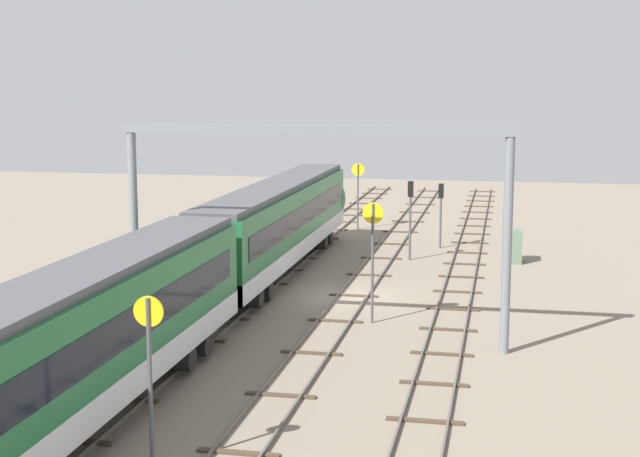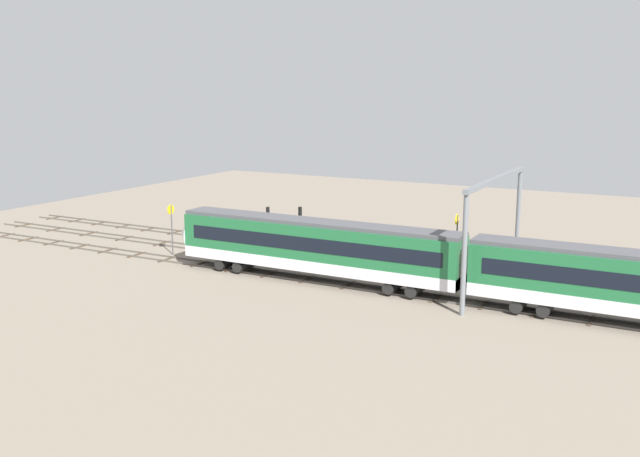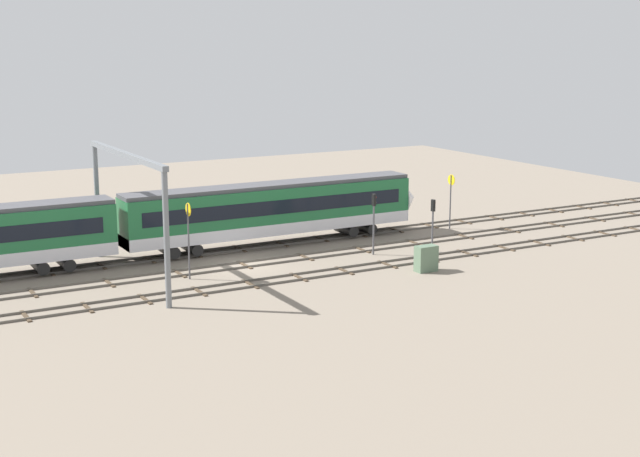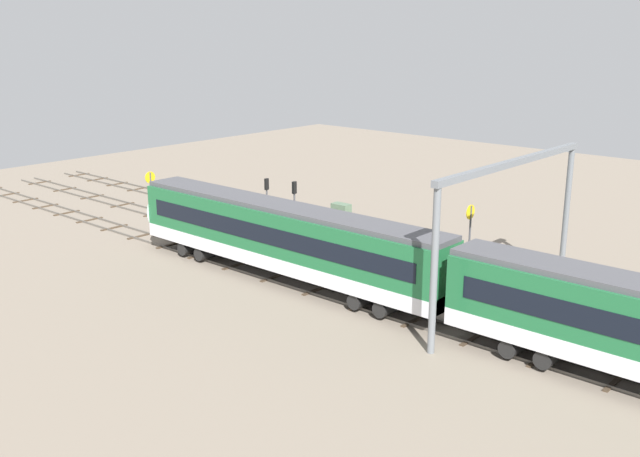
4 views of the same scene
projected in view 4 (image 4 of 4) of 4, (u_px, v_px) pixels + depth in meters
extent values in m
plane|color=gray|center=(388.00, 277.00, 47.06)|extent=(110.30, 110.30, 0.00)
cube|color=#59544C|center=(436.00, 256.00, 51.10)|extent=(94.30, 0.07, 0.16)
cube|color=#59544C|center=(425.00, 261.00, 50.07)|extent=(94.30, 0.07, 0.16)
cube|color=#473828|center=(615.00, 303.00, 42.47)|extent=(0.24, 2.40, 0.08)
cube|color=#473828|center=(556.00, 289.00, 44.79)|extent=(0.24, 2.40, 0.08)
cube|color=#473828|center=(502.00, 276.00, 47.11)|extent=(0.24, 2.40, 0.08)
cube|color=#473828|center=(453.00, 265.00, 49.44)|extent=(0.24, 2.40, 0.08)
cube|color=#473828|center=(409.00, 254.00, 51.76)|extent=(0.24, 2.40, 0.08)
cube|color=#473828|center=(369.00, 244.00, 54.08)|extent=(0.24, 2.40, 0.08)
cube|color=#473828|center=(331.00, 235.00, 56.40)|extent=(0.24, 2.40, 0.08)
cube|color=#473828|center=(297.00, 227.00, 58.72)|extent=(0.24, 2.40, 0.08)
cube|color=#473828|center=(266.00, 220.00, 61.04)|extent=(0.24, 2.40, 0.08)
cube|color=#473828|center=(236.00, 213.00, 63.36)|extent=(0.24, 2.40, 0.08)
cube|color=#473828|center=(209.00, 206.00, 65.69)|extent=(0.24, 2.40, 0.08)
cube|color=#473828|center=(184.00, 200.00, 68.01)|extent=(0.24, 2.40, 0.08)
cube|color=#473828|center=(160.00, 194.00, 70.33)|extent=(0.24, 2.40, 0.08)
cube|color=#473828|center=(138.00, 189.00, 72.65)|extent=(0.24, 2.40, 0.08)
cube|color=#473828|center=(117.00, 184.00, 74.97)|extent=(0.24, 2.40, 0.08)
cube|color=#473828|center=(98.00, 179.00, 77.29)|extent=(0.24, 2.40, 0.08)
cube|color=#473828|center=(79.00, 175.00, 79.62)|extent=(0.24, 2.40, 0.08)
cube|color=#59544C|center=(395.00, 273.00, 47.55)|extent=(94.30, 0.07, 0.16)
cube|color=#59544C|center=(382.00, 279.00, 46.52)|extent=(94.30, 0.07, 0.16)
cube|color=#473828|center=(623.00, 340.00, 37.52)|extent=(0.24, 2.40, 0.08)
cube|color=#473828|center=(532.00, 315.00, 40.69)|extent=(0.24, 2.40, 0.08)
cube|color=#473828|center=(455.00, 295.00, 43.87)|extent=(0.24, 2.40, 0.08)
cube|color=#473828|center=(388.00, 277.00, 47.05)|extent=(0.24, 2.40, 0.08)
cube|color=#473828|center=(330.00, 261.00, 50.22)|extent=(0.24, 2.40, 0.08)
cube|color=#473828|center=(279.00, 247.00, 53.40)|extent=(0.24, 2.40, 0.08)
cube|color=#473828|center=(233.00, 235.00, 56.58)|extent=(0.24, 2.40, 0.08)
cube|color=#473828|center=(192.00, 224.00, 59.75)|extent=(0.24, 2.40, 0.08)
cube|color=#473828|center=(156.00, 214.00, 62.93)|extent=(0.24, 2.40, 0.08)
cube|color=#473828|center=(122.00, 205.00, 66.11)|extent=(0.24, 2.40, 0.08)
cube|color=#473828|center=(92.00, 197.00, 69.28)|extent=(0.24, 2.40, 0.08)
cube|color=#473828|center=(65.00, 189.00, 72.46)|extent=(0.24, 2.40, 0.08)
cube|color=#473828|center=(40.00, 183.00, 75.64)|extent=(0.24, 2.40, 0.08)
cube|color=#59544C|center=(347.00, 293.00, 44.00)|extent=(94.30, 0.07, 0.16)
cube|color=#59544C|center=(331.00, 299.00, 42.97)|extent=(94.30, 0.07, 0.16)
cube|color=#473828|center=(615.00, 382.00, 33.05)|extent=(0.24, 2.40, 0.08)
cube|color=#473828|center=(540.00, 359.00, 35.37)|extent=(0.24, 2.40, 0.08)
cube|color=#473828|center=(473.00, 338.00, 37.69)|extent=(0.24, 2.40, 0.08)
cube|color=#473828|center=(415.00, 320.00, 40.01)|extent=(0.24, 2.40, 0.08)
cube|color=#473828|center=(363.00, 304.00, 42.34)|extent=(0.24, 2.40, 0.08)
cube|color=#473828|center=(316.00, 290.00, 44.66)|extent=(0.24, 2.40, 0.08)
cube|color=#473828|center=(274.00, 277.00, 46.98)|extent=(0.24, 2.40, 0.08)
cube|color=#473828|center=(236.00, 265.00, 49.30)|extent=(0.24, 2.40, 0.08)
cube|color=#473828|center=(202.00, 255.00, 51.62)|extent=(0.24, 2.40, 0.08)
cube|color=#473828|center=(170.00, 245.00, 53.94)|extent=(0.24, 2.40, 0.08)
cube|color=#473828|center=(141.00, 236.00, 56.27)|extent=(0.24, 2.40, 0.08)
cube|color=#473828|center=(114.00, 228.00, 58.59)|extent=(0.24, 2.40, 0.08)
cube|color=#473828|center=(90.00, 220.00, 60.91)|extent=(0.24, 2.40, 0.08)
cube|color=#473828|center=(67.00, 213.00, 63.23)|extent=(0.24, 2.40, 0.08)
cube|color=#473828|center=(45.00, 206.00, 65.55)|extent=(0.24, 2.40, 0.08)
cube|color=#473828|center=(26.00, 200.00, 67.87)|extent=(0.24, 2.40, 0.08)
cube|color=#473828|center=(7.00, 195.00, 70.20)|extent=(0.24, 2.40, 0.08)
cube|color=#1E6638|center=(283.00, 237.00, 45.72)|extent=(24.00, 2.90, 3.60)
cube|color=silver|center=(283.00, 258.00, 46.07)|extent=(24.00, 2.94, 0.90)
cube|color=#4C4C51|center=(282.00, 207.00, 45.20)|extent=(24.00, 2.50, 0.30)
cube|color=black|center=(299.00, 226.00, 46.65)|extent=(22.00, 0.04, 1.10)
cube|color=black|center=(266.00, 235.00, 44.55)|extent=(22.00, 0.04, 1.10)
cylinder|color=black|center=(393.00, 304.00, 40.82)|extent=(0.90, 2.70, 0.90)
cylinder|color=black|center=(368.00, 296.00, 41.97)|extent=(0.90, 2.70, 0.90)
cylinder|color=black|center=(213.00, 250.00, 50.65)|extent=(0.90, 2.70, 0.90)
cylinder|color=black|center=(197.00, 245.00, 51.80)|extent=(0.90, 2.70, 0.90)
cylinder|color=black|center=(554.00, 352.00, 34.78)|extent=(0.90, 2.70, 0.90)
cylinder|color=black|center=(519.00, 341.00, 35.93)|extent=(0.90, 2.70, 0.90)
cone|color=silver|center=(159.00, 208.00, 53.96)|extent=(1.60, 3.24, 3.24)
cylinder|color=slate|center=(566.00, 215.00, 45.85)|extent=(0.36, 0.36, 8.34)
cylinder|color=slate|center=(434.00, 273.00, 35.01)|extent=(0.36, 0.36, 8.34)
cube|color=slate|center=(514.00, 162.00, 39.28)|extent=(0.40, 15.63, 0.35)
cylinder|color=#4C4C51|center=(152.00, 201.00, 57.46)|extent=(0.12, 0.12, 4.65)
cylinder|color=yellow|center=(150.00, 177.00, 56.98)|extent=(0.05, 0.91, 0.91)
cube|color=black|center=(150.00, 177.00, 57.00)|extent=(0.02, 0.41, 0.12)
cylinder|color=#4C4C51|center=(469.00, 247.00, 44.44)|extent=(0.12, 0.12, 5.22)
cylinder|color=yellow|center=(470.00, 212.00, 43.89)|extent=(0.05, 0.90, 0.90)
cube|color=black|center=(470.00, 212.00, 43.91)|extent=(0.02, 0.41, 0.12)
cylinder|color=#4C4C51|center=(295.00, 218.00, 54.12)|extent=(0.14, 0.14, 3.75)
cube|color=black|center=(294.00, 188.00, 53.50)|extent=(0.20, 0.32, 0.90)
sphere|color=red|center=(293.00, 185.00, 53.52)|extent=(0.20, 0.20, 0.20)
sphere|color=#262626|center=(293.00, 190.00, 53.63)|extent=(0.20, 0.20, 0.20)
cylinder|color=#4C4C51|center=(267.00, 209.00, 58.06)|extent=(0.14, 0.14, 3.17)
cube|color=black|center=(267.00, 184.00, 57.52)|extent=(0.20, 0.32, 0.90)
sphere|color=red|center=(266.00, 181.00, 57.54)|extent=(0.20, 0.20, 0.20)
sphere|color=#262626|center=(266.00, 186.00, 57.65)|extent=(0.20, 0.20, 0.20)
cube|color=#597259|center=(341.00, 215.00, 59.06)|extent=(1.53, 0.85, 1.84)
cube|color=#333333|center=(334.00, 210.00, 59.48)|extent=(0.02, 0.60, 0.24)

